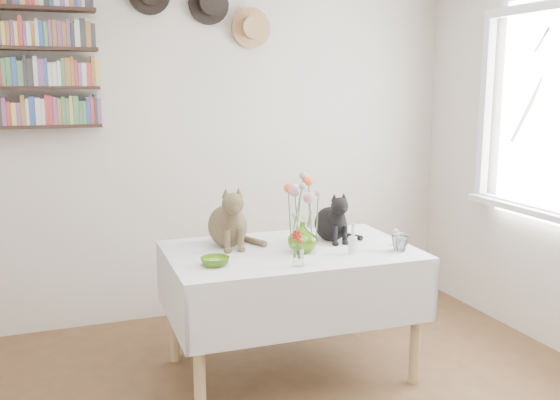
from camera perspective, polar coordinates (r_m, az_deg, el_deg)
name	(u,v)px	position (r m, az deg, el deg)	size (l,w,h in m)	color
room	(321,197)	(2.33, 3.75, 0.26)	(4.08, 4.58, 2.58)	brown
dining_table	(290,280)	(3.60, 0.94, -7.32)	(1.41, 0.92, 0.74)	white
tabby_cat	(227,215)	(3.59, -4.84, -1.35)	(0.24, 0.31, 0.37)	brown
black_cat	(331,215)	(3.73, 4.66, -1.37)	(0.20, 0.26, 0.31)	black
flower_vase	(302,237)	(3.46, 2.06, -3.42)	(0.16, 0.16, 0.17)	#97CF39
green_bowl	(215,262)	(3.24, -5.97, -5.62)	(0.15, 0.15, 0.05)	#97CF39
drinking_glass	(400,242)	(3.56, 10.93, -3.82)	(0.10, 0.10, 0.10)	white
candlestick	(353,244)	(3.46, 6.66, -3.99)	(0.05, 0.05, 0.17)	white
berry_jar	(298,248)	(3.20, 1.70, -4.38)	(0.06, 0.06, 0.22)	white
porcelain_figurine	(396,238)	(3.69, 10.54, -3.43)	(0.05, 0.05, 0.10)	white
flower_bouquet	(302,192)	(3.42, 2.04, 0.75)	(0.17, 0.13, 0.39)	#4C7233
bookshelf_unit	(13,54)	(4.25, -23.20, 12.14)	(1.00, 0.16, 0.91)	#2F1E15
wall_hats	(205,8)	(4.43, -6.89, 17.01)	(0.98, 0.09, 0.48)	black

